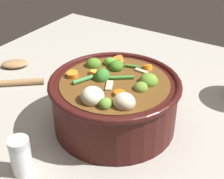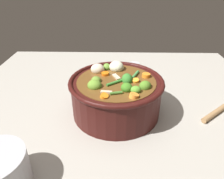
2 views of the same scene
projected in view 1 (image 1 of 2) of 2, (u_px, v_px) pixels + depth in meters
ground_plane at (115, 124)px, 0.77m from camera, size 1.10×1.10×0.00m
cooking_pot at (115, 102)px, 0.73m from camera, size 0.28×0.28×0.14m
wooden_spoon at (13, 71)px, 0.96m from camera, size 0.19×0.19×0.02m
salt_shaker at (21, 156)px, 0.62m from camera, size 0.04×0.04×0.08m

